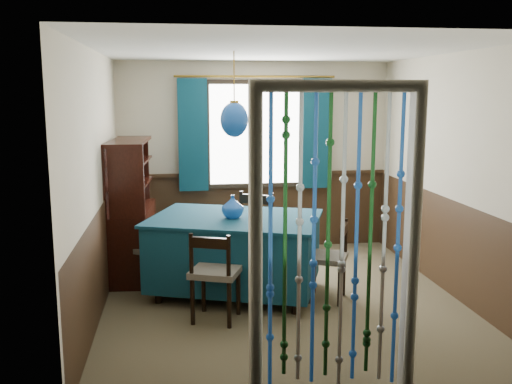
{
  "coord_description": "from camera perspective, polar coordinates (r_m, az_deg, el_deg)",
  "views": [
    {
      "loc": [
        -1.04,
        -5.53,
        2.1
      ],
      "look_at": [
        -0.23,
        0.26,
        1.08
      ],
      "focal_mm": 40.0,
      "sensor_mm": 36.0,
      "label": 1
    }
  ],
  "objects": [
    {
      "name": "wall_front",
      "position": [
        3.77,
        8.22,
        -3.18
      ],
      "size": [
        3.6,
        0.0,
        3.6
      ],
      "primitive_type": "plane",
      "rotation": [
        -1.57,
        0.0,
        0.0
      ],
      "color": "beige",
      "rests_on": "ground"
    },
    {
      "name": "chair_right",
      "position": [
        5.87,
        7.39,
        -6.56
      ],
      "size": [
        0.52,
        0.53,
        0.82
      ],
      "rotation": [
        0.0,
        0.0,
        1.16
      ],
      "color": "black",
      "rests_on": "floor"
    },
    {
      "name": "dining_table",
      "position": [
        5.99,
        -2.09,
        -5.8
      ],
      "size": [
        2.01,
        1.69,
        0.83
      ],
      "rotation": [
        0.0,
        0.0,
        -0.34
      ],
      "color": "#0E3548",
      "rests_on": "floor"
    },
    {
      "name": "doorway",
      "position": [
        3.88,
        7.9,
        -5.86
      ],
      "size": [
        1.16,
        0.12,
        2.18
      ],
      "primitive_type": null,
      "color": "silver",
      "rests_on": "ground"
    },
    {
      "name": "wainscot_right",
      "position": [
        6.41,
        18.51,
        -5.03
      ],
      "size": [
        0.0,
        4.0,
        4.0
      ],
      "primitive_type": "plane",
      "rotation": [
        1.57,
        0.0,
        -1.57
      ],
      "color": "#332113",
      "rests_on": "ground"
    },
    {
      "name": "vase_sideboard",
      "position": [
        6.9,
        -11.8,
        -0.34
      ],
      "size": [
        0.26,
        0.26,
        0.21
      ],
      "primitive_type": "imported",
      "rotation": [
        0.0,
        0.0,
        0.34
      ],
      "color": "beige",
      "rests_on": "sideboard"
    },
    {
      "name": "wall_back",
      "position": [
        7.65,
        -0.15,
        3.57
      ],
      "size": [
        3.6,
        0.0,
        3.6
      ],
      "primitive_type": "plane",
      "rotation": [
        1.57,
        0.0,
        0.0
      ],
      "color": "beige",
      "rests_on": "ground"
    },
    {
      "name": "vase_table",
      "position": [
        5.84,
        -2.35,
        -1.56
      ],
      "size": [
        0.27,
        0.27,
        0.22
      ],
      "primitive_type": "imported",
      "rotation": [
        0.0,
        0.0,
        -0.39
      ],
      "color": "#154695",
      "rests_on": "dining_table"
    },
    {
      "name": "bowl_shelf",
      "position": [
        6.45,
        -12.11,
        0.85
      ],
      "size": [
        0.24,
        0.24,
        0.06
      ],
      "primitive_type": "imported",
      "rotation": [
        0.0,
        0.0,
        -0.02
      ],
      "color": "beige",
      "rests_on": "sideboard"
    },
    {
      "name": "window",
      "position": [
        7.57,
        -0.1,
        5.79
      ],
      "size": [
        1.32,
        0.12,
        1.42
      ],
      "primitive_type": "cube",
      "color": "black",
      "rests_on": "wall_back"
    },
    {
      "name": "chair_far",
      "position": [
        6.63,
        -0.42,
        -4.02
      ],
      "size": [
        0.62,
        0.61,
        0.94
      ],
      "rotation": [
        0.0,
        0.0,
        2.66
      ],
      "color": "black",
      "rests_on": "floor"
    },
    {
      "name": "wainscot_left",
      "position": [
        5.8,
        -15.16,
        -6.41
      ],
      "size": [
        0.0,
        4.0,
        4.0
      ],
      "primitive_type": "plane",
      "rotation": [
        1.57,
        0.0,
        1.57
      ],
      "color": "#332113",
      "rests_on": "ground"
    },
    {
      "name": "wainscot_front",
      "position": [
        4.02,
        7.89,
        -13.59
      ],
      "size": [
        3.6,
        0.0,
        3.6
      ],
      "primitive_type": "plane",
      "rotation": [
        -1.57,
        0.0,
        0.0
      ],
      "color": "#332113",
      "rests_on": "ground"
    },
    {
      "name": "ceiling",
      "position": [
        5.64,
        2.72,
        14.01
      ],
      "size": [
        4.0,
        4.0,
        0.0
      ],
      "primitive_type": "plane",
      "rotation": [
        3.14,
        0.0,
        0.0
      ],
      "color": "silver",
      "rests_on": "ground"
    },
    {
      "name": "floor",
      "position": [
        6.0,
        2.52,
        -10.53
      ],
      "size": [
        4.0,
        4.0,
        0.0
      ],
      "primitive_type": "plane",
      "color": "brown",
      "rests_on": "ground"
    },
    {
      "name": "wall_right",
      "position": [
        6.27,
        19.01,
        1.62
      ],
      "size": [
        0.0,
        4.0,
        4.0
      ],
      "primitive_type": "plane",
      "rotation": [
        1.57,
        0.0,
        -1.57
      ],
      "color": "beige",
      "rests_on": "ground"
    },
    {
      "name": "pendant_lamp",
      "position": [
        5.77,
        -2.18,
        7.26
      ],
      "size": [
        0.28,
        0.28,
        0.85
      ],
      "color": "olive",
      "rests_on": "ceiling"
    },
    {
      "name": "sideboard",
      "position": [
        6.75,
        -12.34,
        -3.51
      ],
      "size": [
        0.49,
        1.23,
        1.57
      ],
      "rotation": [
        0.0,
        0.0,
        -0.07
      ],
      "color": "black",
      "rests_on": "floor"
    },
    {
      "name": "chair_near",
      "position": [
        5.3,
        -4.15,
        -8.1
      ],
      "size": [
        0.54,
        0.53,
        0.86
      ],
      "rotation": [
        0.0,
        0.0,
        -0.36
      ],
      "color": "black",
      "rests_on": "floor"
    },
    {
      "name": "chair_left",
      "position": [
        6.36,
        -11.28,
        -5.43
      ],
      "size": [
        0.54,
        0.55,
        0.81
      ],
      "rotation": [
        0.0,
        0.0,
        -2.17
      ],
      "color": "black",
      "rests_on": "floor"
    },
    {
      "name": "wall_left",
      "position": [
        5.64,
        -15.65,
        0.92
      ],
      "size": [
        0.0,
        4.0,
        4.0
      ],
      "primitive_type": "plane",
      "rotation": [
        1.57,
        0.0,
        1.57
      ],
      "color": "beige",
      "rests_on": "ground"
    },
    {
      "name": "wainscot_back",
      "position": [
        7.75,
        -0.13,
        -1.96
      ],
      "size": [
        3.6,
        0.0,
        3.6
      ],
      "primitive_type": "plane",
      "rotation": [
        1.57,
        0.0,
        0.0
      ],
      "color": "#332113",
      "rests_on": "ground"
    }
  ]
}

